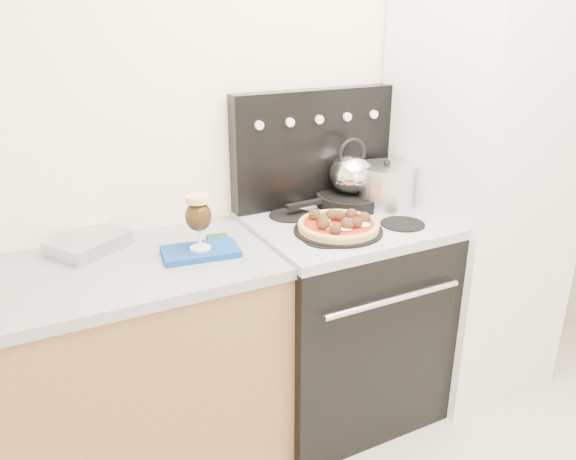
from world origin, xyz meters
TOP-DOWN VIEW (x-y plane):
  - room_shell at (0.00, 0.29)m, footprint 3.52×3.01m
  - base_cabinet at (-1.02, 1.20)m, footprint 1.45×0.60m
  - countertop at (-1.02, 1.20)m, footprint 1.48×0.63m
  - stove_body at (0.08, 1.18)m, footprint 0.76×0.65m
  - cooktop at (0.08, 1.18)m, footprint 0.76×0.65m
  - backguard at (0.08, 1.45)m, footprint 0.76×0.08m
  - fridge at (0.78, 1.15)m, footprint 0.64×0.68m
  - foil_sheet at (-0.91, 1.39)m, footprint 0.33×0.31m
  - oven_mitt at (-0.55, 1.16)m, footprint 0.29×0.19m
  - beer_glass at (-0.55, 1.16)m, footprint 0.10×0.10m
  - pizza_pan at (-0.01, 1.08)m, footprint 0.40×0.40m
  - pizza at (-0.01, 1.08)m, footprint 0.40×0.40m
  - skillet at (0.20, 1.33)m, footprint 0.32×0.32m
  - tea_kettle at (0.20, 1.33)m, footprint 0.23×0.23m
  - stock_pot at (0.33, 1.25)m, footprint 0.27×0.27m

SIDE VIEW (x-z plane):
  - base_cabinet at x=-1.02m, z-range 0.00..0.86m
  - stove_body at x=0.08m, z-range 0.00..0.88m
  - countertop at x=-1.02m, z-range 0.86..0.90m
  - cooktop at x=0.08m, z-range 0.88..0.92m
  - oven_mitt at x=-0.55m, z-range 0.90..0.92m
  - pizza_pan at x=-0.01m, z-range 0.92..0.93m
  - foil_sheet at x=-0.91m, z-range 0.90..0.95m
  - skillet at x=0.20m, z-range 0.92..0.97m
  - fridge at x=0.78m, z-range 0.00..1.90m
  - pizza at x=-0.01m, z-range 0.93..0.98m
  - stock_pot at x=0.33m, z-range 0.92..1.10m
  - beer_glass at x=-0.55m, z-range 0.92..1.13m
  - tea_kettle at x=0.20m, z-range 0.97..1.18m
  - backguard at x=0.08m, z-range 0.92..1.42m
  - room_shell at x=0.00m, z-range -0.01..2.51m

